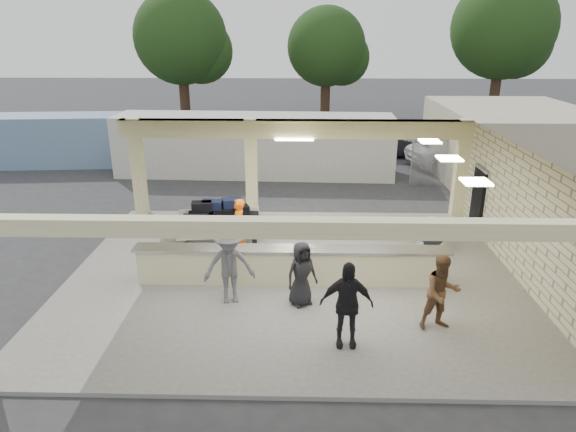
{
  "coord_description": "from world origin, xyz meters",
  "views": [
    {
      "loc": [
        0.22,
        -12.64,
        6.4
      ],
      "look_at": [
        -0.12,
        1.0,
        1.41
      ],
      "focal_mm": 32.0,
      "sensor_mm": 36.0,
      "label": 1
    }
  ],
  "objects_px": {
    "car_white_a": "(460,152)",
    "container_blue": "(64,140)",
    "passenger_d": "(302,274)",
    "passenger_b": "(346,304)",
    "luggage_cart": "(218,220)",
    "car_white_b": "(511,149)",
    "passenger_a": "(442,293)",
    "baggage_counter": "(291,265)",
    "car_dark": "(385,144)",
    "passenger_c": "(229,266)",
    "container_white": "(255,145)",
    "baggage_handler": "(238,227)",
    "drum_fan": "(432,232)"
  },
  "relations": [
    {
      "from": "baggage_counter",
      "to": "container_blue",
      "type": "xyz_separation_m",
      "value": [
        -11.48,
        12.67,
        0.64
      ]
    },
    {
      "from": "luggage_cart",
      "to": "passenger_d",
      "type": "distance_m",
      "value": 4.32
    },
    {
      "from": "luggage_cart",
      "to": "passenger_d",
      "type": "relative_size",
      "value": 1.71
    },
    {
      "from": "passenger_b",
      "to": "car_white_b",
      "type": "bearing_deg",
      "value": 60.42
    },
    {
      "from": "luggage_cart",
      "to": "baggage_handler",
      "type": "xyz_separation_m",
      "value": [
        0.7,
        -0.63,
        0.03
      ]
    },
    {
      "from": "passenger_d",
      "to": "car_white_b",
      "type": "relative_size",
      "value": 0.37
    },
    {
      "from": "luggage_cart",
      "to": "passenger_b",
      "type": "bearing_deg",
      "value": -65.49
    },
    {
      "from": "drum_fan",
      "to": "car_dark",
      "type": "height_order",
      "value": "car_dark"
    },
    {
      "from": "luggage_cart",
      "to": "car_white_b",
      "type": "distance_m",
      "value": 17.21
    },
    {
      "from": "baggage_handler",
      "to": "luggage_cart",
      "type": "bearing_deg",
      "value": -131.14
    },
    {
      "from": "baggage_counter",
      "to": "baggage_handler",
      "type": "distance_m",
      "value": 2.38
    },
    {
      "from": "luggage_cart",
      "to": "car_white_b",
      "type": "bearing_deg",
      "value": 31.1
    },
    {
      "from": "container_blue",
      "to": "passenger_d",
      "type": "bearing_deg",
      "value": -54.88
    },
    {
      "from": "luggage_cart",
      "to": "passenger_a",
      "type": "height_order",
      "value": "passenger_a"
    },
    {
      "from": "luggage_cart",
      "to": "drum_fan",
      "type": "height_order",
      "value": "luggage_cart"
    },
    {
      "from": "luggage_cart",
      "to": "baggage_handler",
      "type": "relative_size",
      "value": 1.6
    },
    {
      "from": "passenger_c",
      "to": "car_white_b",
      "type": "bearing_deg",
      "value": 38.71
    },
    {
      "from": "drum_fan",
      "to": "car_white_a",
      "type": "height_order",
      "value": "car_white_a"
    },
    {
      "from": "car_dark",
      "to": "container_white",
      "type": "relative_size",
      "value": 0.33
    },
    {
      "from": "baggage_handler",
      "to": "container_white",
      "type": "distance_m",
      "value": 9.34
    },
    {
      "from": "baggage_counter",
      "to": "luggage_cart",
      "type": "relative_size",
      "value": 2.98
    },
    {
      "from": "passenger_c",
      "to": "car_white_a",
      "type": "height_order",
      "value": "passenger_c"
    },
    {
      "from": "car_white_b",
      "to": "container_blue",
      "type": "distance_m",
      "value": 22.33
    },
    {
      "from": "passenger_c",
      "to": "container_blue",
      "type": "distance_m",
      "value": 16.98
    },
    {
      "from": "car_white_b",
      "to": "car_dark",
      "type": "bearing_deg",
      "value": 101.42
    },
    {
      "from": "car_white_b",
      "to": "container_white",
      "type": "relative_size",
      "value": 0.34
    },
    {
      "from": "baggage_handler",
      "to": "car_white_b",
      "type": "xyz_separation_m",
      "value": [
        12.4,
        11.78,
        -0.27
      ]
    },
    {
      "from": "luggage_cart",
      "to": "baggage_handler",
      "type": "distance_m",
      "value": 0.94
    },
    {
      "from": "car_dark",
      "to": "container_blue",
      "type": "bearing_deg",
      "value": 93.58
    },
    {
      "from": "baggage_counter",
      "to": "passenger_a",
      "type": "relative_size",
      "value": 4.68
    },
    {
      "from": "baggage_handler",
      "to": "container_white",
      "type": "bearing_deg",
      "value": -177.15
    },
    {
      "from": "baggage_handler",
      "to": "car_dark",
      "type": "bearing_deg",
      "value": 155.24
    },
    {
      "from": "passenger_a",
      "to": "passenger_d",
      "type": "xyz_separation_m",
      "value": [
        -3.07,
        1.0,
        -0.07
      ]
    },
    {
      "from": "passenger_a",
      "to": "passenger_c",
      "type": "bearing_deg",
      "value": 156.82
    },
    {
      "from": "passenger_d",
      "to": "passenger_b",
      "type": "bearing_deg",
      "value": -90.59
    },
    {
      "from": "luggage_cart",
      "to": "car_white_a",
      "type": "relative_size",
      "value": 0.55
    },
    {
      "from": "passenger_c",
      "to": "car_dark",
      "type": "distance_m",
      "value": 16.94
    },
    {
      "from": "passenger_b",
      "to": "car_white_a",
      "type": "xyz_separation_m",
      "value": [
        6.81,
        15.46,
        -0.34
      ]
    },
    {
      "from": "baggage_counter",
      "to": "baggage_handler",
      "type": "height_order",
      "value": "baggage_handler"
    },
    {
      "from": "baggage_counter",
      "to": "container_white",
      "type": "xyz_separation_m",
      "value": [
        -1.9,
        11.08,
        0.78
      ]
    },
    {
      "from": "container_white",
      "to": "container_blue",
      "type": "bearing_deg",
      "value": 172.67
    },
    {
      "from": "car_white_a",
      "to": "container_blue",
      "type": "relative_size",
      "value": 0.53
    },
    {
      "from": "passenger_b",
      "to": "container_white",
      "type": "bearing_deg",
      "value": 103.52
    },
    {
      "from": "container_white",
      "to": "car_white_a",
      "type": "bearing_deg",
      "value": 11.25
    },
    {
      "from": "drum_fan",
      "to": "car_white_a",
      "type": "bearing_deg",
      "value": 73.87
    },
    {
      "from": "passenger_c",
      "to": "passenger_d",
      "type": "distance_m",
      "value": 1.74
    },
    {
      "from": "drum_fan",
      "to": "passenger_c",
      "type": "bearing_deg",
      "value": -145.57
    },
    {
      "from": "car_white_a",
      "to": "container_blue",
      "type": "bearing_deg",
      "value": 74.48
    },
    {
      "from": "drum_fan",
      "to": "car_white_a",
      "type": "xyz_separation_m",
      "value": [
        3.83,
        10.41,
        0.07
      ]
    },
    {
      "from": "baggage_counter",
      "to": "car_dark",
      "type": "relative_size",
      "value": 1.99
    }
  ]
}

